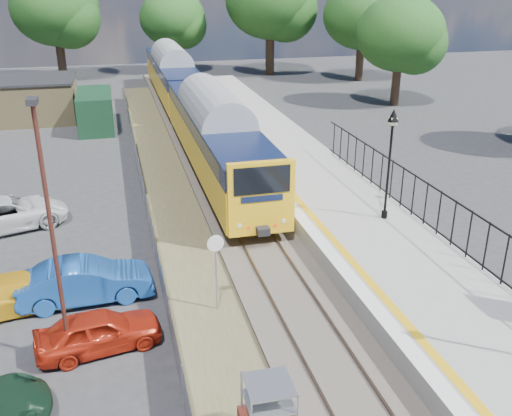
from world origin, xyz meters
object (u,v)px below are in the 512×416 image
object	(u,v)px
car_blue	(85,281)
victorian_lamp_north	(391,139)
carpark_lamp	(51,225)
car_white	(7,213)
car_yellow	(22,292)
train	(188,96)
speed_sign	(216,260)
car_red	(99,331)

from	to	relation	value
car_blue	victorian_lamp_north	bearing A→B (deg)	-82.81
carpark_lamp	car_white	size ratio (longest dim) A/B	1.50
victorian_lamp_north	car_yellow	size ratio (longest dim) A/B	1.09
victorian_lamp_north	train	distance (m)	21.23
train	speed_sign	bearing A→B (deg)	-95.96
carpark_lamp	car_red	distance (m)	3.81
train	car_white	distance (m)	18.68
carpark_lamp	car_blue	size ratio (longest dim) A/B	1.72
train	speed_sign	world-z (taller)	train
victorian_lamp_north	speed_sign	distance (m)	9.08
victorian_lamp_north	car_white	distance (m)	16.60
train	car_blue	world-z (taller)	train
carpark_lamp	car_red	bearing A→B (deg)	28.57
speed_sign	car_red	world-z (taller)	speed_sign
train	carpark_lamp	size ratio (longest dim) A/B	5.35
victorian_lamp_north	car_white	world-z (taller)	victorian_lamp_north
speed_sign	carpark_lamp	xyz separation A→B (m)	(-4.58, -1.65, 2.44)
car_white	car_red	bearing A→B (deg)	-176.73
train	car_yellow	size ratio (longest dim) A/B	9.67
train	car_red	distance (m)	26.36
car_blue	car_white	bearing A→B (deg)	23.27
carpark_lamp	car_white	xyz separation A→B (m)	(-3.04, 10.39, -3.60)
victorian_lamp_north	carpark_lamp	xyz separation A→B (m)	(-12.42, -5.53, 0.01)
victorian_lamp_north	train	world-z (taller)	victorian_lamp_north
train	car_red	size ratio (longest dim) A/B	11.17
victorian_lamp_north	car_red	size ratio (longest dim) A/B	1.26
car_white	carpark_lamp	bearing A→B (deg)	178.32
train	car_yellow	distance (m)	24.31
victorian_lamp_north	speed_sign	xyz separation A→B (m)	(-7.84, -3.88, -2.42)
victorian_lamp_north	car_blue	distance (m)	12.72
speed_sign	car_yellow	distance (m)	6.59
train	car_white	bearing A→B (deg)	-123.09
speed_sign	car_red	size ratio (longest dim) A/B	0.76
victorian_lamp_north	car_red	world-z (taller)	victorian_lamp_north
victorian_lamp_north	car_white	bearing A→B (deg)	162.53
train	speed_sign	distance (m)	24.47
train	car_white	size ratio (longest dim) A/B	8.01
victorian_lamp_north	car_white	size ratio (longest dim) A/B	0.90
carpark_lamp	train	bearing A→B (deg)	74.67
carpark_lamp	car_red	xyz separation A→B (m)	(0.83, 0.45, -3.69)
car_blue	car_white	distance (m)	7.80
car_red	carpark_lamp	bearing A→B (deg)	108.44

